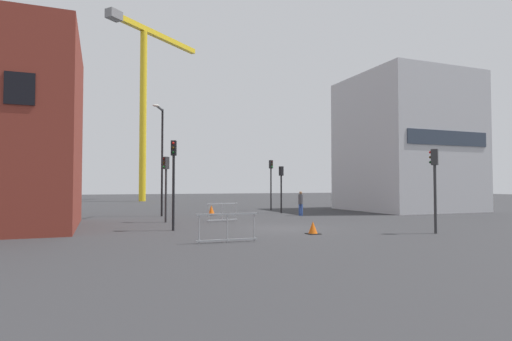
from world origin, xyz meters
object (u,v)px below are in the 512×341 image
(traffic_light_crosswalk, at_px, (281,181))
(streetlamp_tall, at_px, (161,152))
(traffic_light_corner, at_px, (174,170))
(traffic_cone_striped, at_px, (211,211))
(traffic_light_near, at_px, (271,177))
(traffic_light_far, at_px, (435,176))
(traffic_cone_by_barrier, at_px, (313,228))
(construction_crane, at_px, (145,85))
(pedestrian_walking, at_px, (301,201))
(traffic_light_island, at_px, (166,178))

(traffic_light_crosswalk, bearing_deg, streetlamp_tall, -179.30)
(traffic_light_corner, xyz_separation_m, traffic_cone_striped, (4.16, 8.88, -2.49))
(traffic_light_near, distance_m, traffic_cone_striped, 7.73)
(traffic_light_far, height_order, traffic_cone_by_barrier, traffic_light_far)
(traffic_light_crosswalk, relative_size, traffic_light_near, 0.83)
(traffic_cone_by_barrier, bearing_deg, construction_crane, 94.54)
(construction_crane, distance_m, traffic_cone_by_barrier, 42.88)
(traffic_cone_striped, bearing_deg, traffic_light_far, -65.72)
(traffic_light_corner, bearing_deg, traffic_light_near, 50.83)
(traffic_light_far, bearing_deg, traffic_cone_striped, 114.28)
(traffic_light_near, height_order, traffic_cone_by_barrier, traffic_light_near)
(traffic_cone_by_barrier, bearing_deg, traffic_light_near, 73.10)
(traffic_light_crosswalk, distance_m, traffic_light_near, 3.87)
(traffic_light_corner, bearing_deg, construction_crane, 86.45)
(traffic_cone_striped, bearing_deg, traffic_light_near, 31.78)
(traffic_light_far, distance_m, traffic_cone_by_barrier, 5.85)
(traffic_light_near, height_order, pedestrian_walking, traffic_light_near)
(traffic_light_crosswalk, height_order, traffic_light_island, traffic_light_island)
(streetlamp_tall, height_order, pedestrian_walking, streetlamp_tall)
(streetlamp_tall, xyz_separation_m, traffic_light_island, (-0.35, -4.50, -1.85))
(streetlamp_tall, height_order, traffic_cone_by_barrier, streetlamp_tall)
(construction_crane, xyz_separation_m, traffic_light_far, (8.27, -41.74, -12.93))
(pedestrian_walking, bearing_deg, traffic_light_corner, -147.89)
(construction_crane, xyz_separation_m, traffic_cone_by_barrier, (3.17, -39.98, -15.18))
(traffic_light_corner, height_order, traffic_cone_striped, traffic_light_corner)
(traffic_light_island, bearing_deg, traffic_light_far, -43.23)
(construction_crane, relative_size, traffic_cone_by_barrier, 42.59)
(construction_crane, height_order, traffic_light_far, construction_crane)
(traffic_light_far, bearing_deg, traffic_light_corner, 153.43)
(construction_crane, relative_size, traffic_light_corner, 5.58)
(pedestrian_walking, bearing_deg, streetlamp_tall, 163.65)
(construction_crane, bearing_deg, pedestrian_walking, -76.01)
(traffic_light_crosswalk, bearing_deg, traffic_light_island, -153.67)
(traffic_light_island, bearing_deg, traffic_light_near, 39.73)
(traffic_light_near, relative_size, traffic_cone_by_barrier, 7.69)
(streetlamp_tall, xyz_separation_m, traffic_cone_striped, (3.51, 0.02, -4.05))
(traffic_cone_striped, bearing_deg, pedestrian_walking, -25.62)
(traffic_light_far, relative_size, traffic_light_corner, 0.88)
(streetlamp_tall, height_order, traffic_light_near, streetlamp_tall)
(construction_crane, height_order, traffic_light_crosswalk, construction_crane)
(traffic_light_far, distance_m, traffic_light_crosswalk, 14.26)
(streetlamp_tall, relative_size, traffic_cone_striped, 10.56)
(pedestrian_walking, bearing_deg, traffic_light_crosswalk, 94.38)
(pedestrian_walking, bearing_deg, traffic_light_island, -169.26)
(streetlamp_tall, distance_m, traffic_light_far, 17.34)
(pedestrian_walking, distance_m, traffic_cone_striped, 6.31)
(traffic_light_corner, bearing_deg, traffic_light_island, 86.09)
(construction_crane, xyz_separation_m, traffic_light_crosswalk, (7.34, -27.51, -13.03))
(streetlamp_tall, xyz_separation_m, traffic_light_far, (9.89, -14.12, -1.87))
(traffic_light_far, bearing_deg, streetlamp_tall, 125.01)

